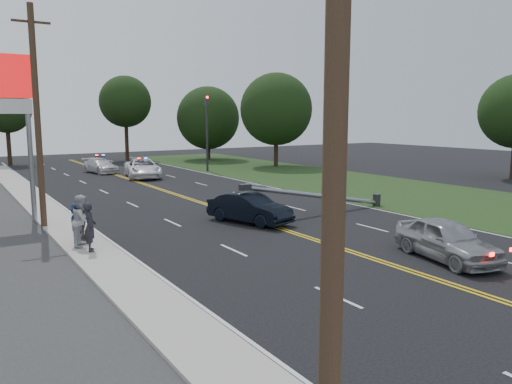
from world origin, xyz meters
TOP-DOWN VIEW (x-y plane):
  - ground at (0.00, 0.00)m, footprint 120.00×120.00m
  - sidewalk at (-8.40, 10.00)m, footprint 1.80×70.00m
  - grass_verge at (13.50, 10.00)m, footprint 12.00×80.00m
  - centerline_yellow at (0.00, 10.00)m, footprint 0.36×80.00m
  - traffic_signal at (8.30, 30.00)m, footprint 0.28×0.41m
  - fallen_streetlight at (4.19, 8.00)m, footprint 9.36×0.44m
  - utility_pole_near at (-9.20, -8.00)m, footprint 1.60×0.28m
  - utility_pole_mid at (-9.20, 12.00)m, footprint 1.60×0.28m
  - tree_6 at (-6.82, 46.70)m, footprint 5.10×5.10m
  - tree_7 at (5.65, 45.73)m, footprint 5.97×5.97m
  - tree_8 at (14.28, 41.57)m, footprint 7.45×7.45m
  - tree_9 at (16.40, 30.33)m, footprint 7.39×7.39m
  - crashed_sedan at (-0.52, 8.01)m, footprint 2.86×4.64m
  - waiting_sedan at (2.15, -1.19)m, footprint 2.69×4.66m
  - emergency_a at (1.36, 28.38)m, footprint 3.79×6.12m
  - emergency_b at (-0.70, 33.86)m, footprint 2.62×4.74m
  - bystander_a at (-8.48, 6.42)m, footprint 0.54×0.74m
  - bystander_b at (-8.54, 7.35)m, footprint 1.13×1.22m
  - bystander_c at (-8.66, 7.73)m, footprint 0.67×1.10m
  - bystander_d at (-8.30, 8.33)m, footprint 0.90×1.17m

SIDE VIEW (x-z plane):
  - ground at x=0.00m, z-range 0.00..0.00m
  - grass_verge at x=13.50m, z-range 0.00..0.01m
  - centerline_yellow at x=0.00m, z-range 0.01..0.01m
  - sidewalk at x=-8.40m, z-range 0.00..0.12m
  - emergency_b at x=-0.70m, z-range 0.00..1.30m
  - crashed_sedan at x=-0.52m, z-range 0.00..1.44m
  - waiting_sedan at x=2.15m, z-range 0.00..1.49m
  - emergency_a at x=1.36m, z-range 0.00..1.58m
  - fallen_streetlight at x=4.19m, z-range -0.04..1.88m
  - bystander_c at x=-8.66m, z-range 0.12..1.77m
  - bystander_d at x=-8.30m, z-range 0.12..1.96m
  - bystander_a at x=-8.48m, z-range 0.12..1.98m
  - bystander_b at x=-8.54m, z-range 0.12..2.14m
  - traffic_signal at x=8.30m, z-range 0.68..7.73m
  - tree_8 at x=14.28m, z-range 0.61..9.30m
  - utility_pole_near at x=-9.20m, z-range 0.08..10.08m
  - utility_pole_mid at x=-9.20m, z-range 0.08..10.08m
  - tree_9 at x=16.40m, z-range 1.08..10.65m
  - tree_6 at x=-6.82m, z-range 1.67..10.16m
  - tree_7 at x=5.65m, z-range 1.92..11.76m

